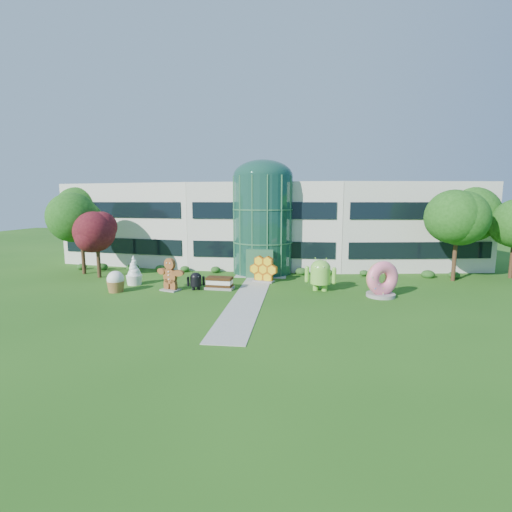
% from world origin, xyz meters
% --- Properties ---
extents(ground, '(140.00, 140.00, 0.00)m').
position_xyz_m(ground, '(0.00, 0.00, 0.00)').
color(ground, '#215114').
rests_on(ground, ground).
extents(building, '(46.00, 15.00, 9.30)m').
position_xyz_m(building, '(0.00, 18.00, 4.65)').
color(building, beige).
rests_on(building, ground).
extents(atrium, '(6.00, 6.00, 9.80)m').
position_xyz_m(atrium, '(0.00, 12.00, 4.90)').
color(atrium, '#194738').
rests_on(atrium, ground).
extents(walkway, '(2.40, 20.00, 0.04)m').
position_xyz_m(walkway, '(0.00, 2.00, 0.02)').
color(walkway, '#9E9E93').
rests_on(walkway, ground).
extents(tree_red, '(4.00, 4.00, 6.00)m').
position_xyz_m(tree_red, '(-15.50, 7.50, 3.00)').
color(tree_red, '#3F0C14').
rests_on(tree_red, ground).
extents(trees_backdrop, '(52.00, 8.00, 8.40)m').
position_xyz_m(trees_backdrop, '(0.00, 13.00, 4.20)').
color(trees_backdrop, '#1A4912').
rests_on(trees_backdrop, ground).
extents(android_green, '(2.91, 2.16, 3.03)m').
position_xyz_m(android_green, '(5.54, 4.63, 1.52)').
color(android_green, '#73C13E').
rests_on(android_green, ground).
extents(android_black, '(1.79, 1.50, 1.74)m').
position_xyz_m(android_black, '(-4.73, 3.62, 0.87)').
color(android_black, black).
rests_on(android_black, ground).
extents(donut, '(3.03, 2.35, 2.84)m').
position_xyz_m(donut, '(10.11, 3.22, 1.42)').
color(donut, '#F05B7B').
rests_on(donut, ground).
extents(gingerbread, '(3.20, 2.14, 2.76)m').
position_xyz_m(gingerbread, '(-6.77, 3.17, 1.38)').
color(gingerbread, maroon).
rests_on(gingerbread, ground).
extents(ice_cream_sandwich, '(2.44, 1.36, 1.05)m').
position_xyz_m(ice_cream_sandwich, '(-2.85, 4.17, 0.52)').
color(ice_cream_sandwich, black).
rests_on(ice_cream_sandwich, ground).
extents(honeycomb, '(2.94, 1.71, 2.18)m').
position_xyz_m(honeycomb, '(0.56, 7.39, 1.09)').
color(honeycomb, yellow).
rests_on(honeycomb, ground).
extents(froyo, '(1.61, 1.61, 2.57)m').
position_xyz_m(froyo, '(-10.72, 4.91, 1.29)').
color(froyo, white).
rests_on(froyo, ground).
extents(cupcake, '(1.89, 1.89, 1.75)m').
position_xyz_m(cupcake, '(-11.03, 2.17, 0.87)').
color(cupcake, white).
rests_on(cupcake, ground).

